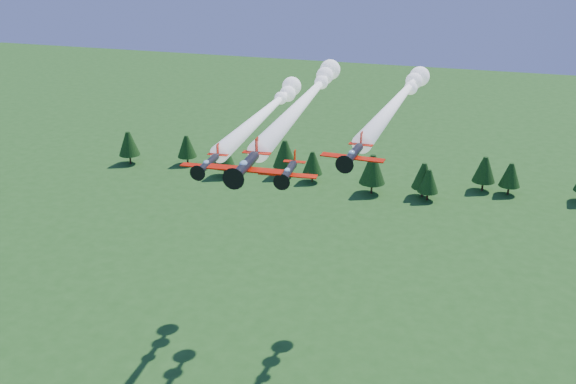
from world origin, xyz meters
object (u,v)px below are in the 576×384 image
(plane_lead, at_px, (308,97))
(plane_slot, at_px, (289,171))
(plane_right, at_px, (400,98))
(plane_left, at_px, (268,109))

(plane_lead, bearing_deg, plane_slot, -88.13)
(plane_lead, relative_size, plane_right, 1.08)
(plane_lead, xyz_separation_m, plane_left, (-8.99, 7.32, -4.48))
(plane_left, height_order, plane_slot, plane_left)
(plane_right, height_order, plane_slot, plane_right)
(plane_left, bearing_deg, plane_lead, -42.06)
(plane_lead, distance_m, plane_left, 12.43)
(plane_slot, bearing_deg, plane_lead, 90.67)
(plane_left, relative_size, plane_slot, 5.71)
(plane_left, xyz_separation_m, plane_slot, (10.31, -21.48, -2.52))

